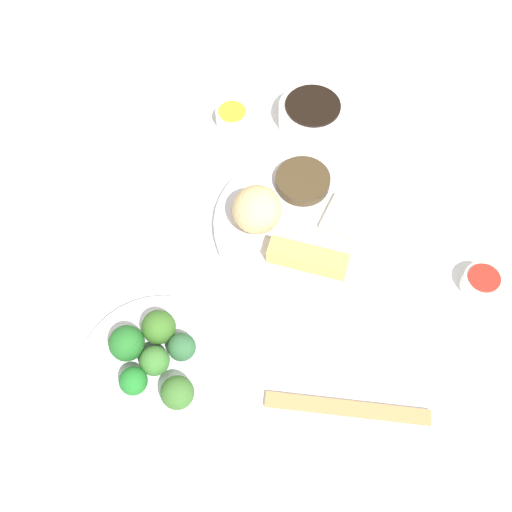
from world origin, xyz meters
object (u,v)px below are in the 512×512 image
at_px(broccoli_plate, 158,370).
at_px(chopsticks_pair, 347,408).
at_px(main_plate, 304,225).
at_px(sauce_ramekin_hot_mustard, 232,118).
at_px(soy_sauce_bowl, 312,115).
at_px(sauce_ramekin_sweet_and_sour, 481,283).
at_px(teacup, 67,149).

bearing_deg(broccoli_plate, chopsticks_pair, -68.28).
distance_m(main_plate, sauce_ramekin_hot_mustard, 0.24).
height_order(main_plate, soy_sauce_bowl, soy_sauce_bowl).
distance_m(broccoli_plate, sauce_ramekin_sweet_and_sour, 0.47).
bearing_deg(broccoli_plate, sauce_ramekin_sweet_and_sour, -40.96).
relative_size(sauce_ramekin_sweet_and_sour, teacup, 0.96).
relative_size(teacup, chopsticks_pair, 0.27).
height_order(broccoli_plate, sauce_ramekin_hot_mustard, sauce_ramekin_hot_mustard).
distance_m(main_plate, teacup, 0.40).
bearing_deg(teacup, broccoli_plate, -121.48).
xyz_separation_m(sauce_ramekin_hot_mustard, sauce_ramekin_sweet_and_sour, (-0.06, -0.48, 0.00)).
relative_size(sauce_ramekin_sweet_and_sour, chopsticks_pair, 0.26).
height_order(main_plate, sauce_ramekin_sweet_and_sour, sauce_ramekin_sweet_and_sour).
bearing_deg(chopsticks_pair, broccoli_plate, 111.72).
relative_size(main_plate, teacup, 4.74).
relative_size(broccoli_plate, sauce_ramekin_hot_mustard, 3.91).
relative_size(soy_sauce_bowl, sauce_ramekin_hot_mustard, 2.03).
xyz_separation_m(soy_sauce_bowl, chopsticks_pair, (-0.40, -0.29, -0.02)).
bearing_deg(chopsticks_pair, sauce_ramekin_hot_mustard, 51.22).
relative_size(main_plate, sauce_ramekin_hot_mustard, 4.94).
height_order(main_plate, sauce_ramekin_hot_mustard, sauce_ramekin_hot_mustard).
relative_size(main_plate, broccoli_plate, 1.26).
bearing_deg(chopsticks_pair, sauce_ramekin_sweet_and_sour, -15.29).
xyz_separation_m(sauce_ramekin_sweet_and_sour, teacup, (-0.15, 0.66, 0.01)).
xyz_separation_m(soy_sauce_bowl, teacup, (-0.28, 0.29, 0.00)).
height_order(broccoli_plate, teacup, teacup).
relative_size(soy_sauce_bowl, sauce_ramekin_sweet_and_sour, 2.03).
bearing_deg(soy_sauce_bowl, broccoli_plate, -173.70).
height_order(broccoli_plate, sauce_ramekin_sweet_and_sour, sauce_ramekin_sweet_and_sour).
distance_m(soy_sauce_bowl, chopsticks_pair, 0.50).
bearing_deg(teacup, soy_sauce_bowl, -45.84).
xyz_separation_m(teacup, chopsticks_pair, (-0.12, -0.58, -0.02)).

